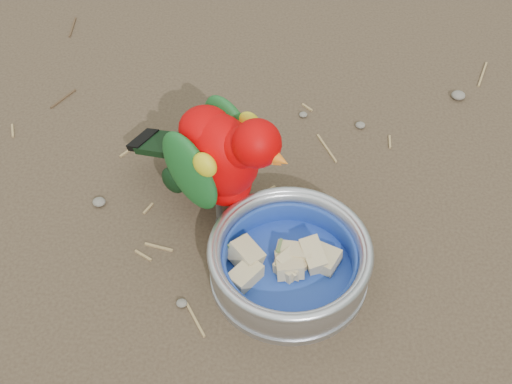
# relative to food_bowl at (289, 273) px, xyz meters

# --- Properties ---
(ground) EXTENTS (60.00, 60.00, 0.00)m
(ground) POSITION_rel_food_bowl_xyz_m (-0.02, 0.06, -0.01)
(ground) COLOR #483828
(food_bowl) EXTENTS (0.20, 0.20, 0.02)m
(food_bowl) POSITION_rel_food_bowl_xyz_m (0.00, 0.00, 0.00)
(food_bowl) COLOR #B2B2BA
(food_bowl) RESTS_ON ground
(bowl_wall) EXTENTS (0.20, 0.20, 0.04)m
(bowl_wall) POSITION_rel_food_bowl_xyz_m (0.00, 0.00, 0.03)
(bowl_wall) COLOR #B2B2BA
(bowl_wall) RESTS_ON food_bowl
(fruit_wedges) EXTENTS (0.12, 0.12, 0.03)m
(fruit_wedges) POSITION_rel_food_bowl_xyz_m (-0.00, 0.00, 0.02)
(fruit_wedges) COLOR #CDB584
(fruit_wedges) RESTS_ON food_bowl
(lory_parrot) EXTENTS (0.26, 0.22, 0.19)m
(lory_parrot) POSITION_rel_food_bowl_xyz_m (-0.10, 0.10, 0.09)
(lory_parrot) COLOR #C80001
(lory_parrot) RESTS_ON ground
(ground_debris) EXTENTS (0.90, 0.80, 0.01)m
(ground_debris) POSITION_rel_food_bowl_xyz_m (-0.04, 0.07, -0.01)
(ground_debris) COLOR #9F7F4E
(ground_debris) RESTS_ON ground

